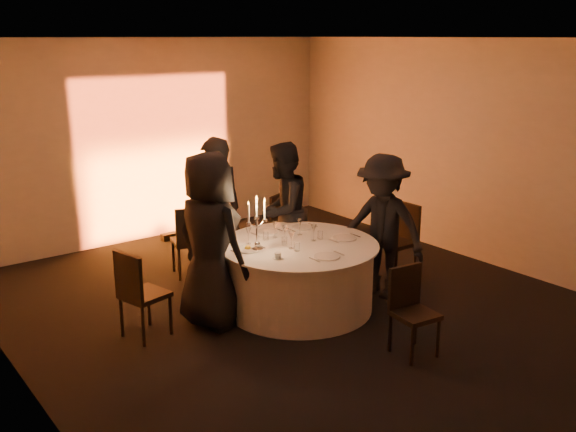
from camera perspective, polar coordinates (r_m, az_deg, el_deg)
floor at (r=7.47m, az=0.94°, el=-8.10°), size 7.00×7.00×0.00m
ceiling at (r=6.84m, az=1.06°, el=15.56°), size 7.00×7.00×0.00m
wall_back at (r=9.94m, az=-11.71°, el=6.62°), size 7.00×0.00×7.00m
wall_left at (r=5.71m, az=-23.36°, el=-1.05°), size 0.00×7.00×7.00m
wall_right at (r=9.14m, az=15.99°, el=5.55°), size 0.00×7.00×7.00m
uplighter_fixture at (r=10.00m, az=-10.49°, el=-1.80°), size 0.25×0.12×0.10m
banquet_table at (r=7.33m, az=0.95°, el=-5.35°), size 1.80×1.80×0.77m
chair_left at (r=6.73m, az=-13.18°, el=-6.43°), size 0.50×0.50×0.94m
chair_back_left at (r=8.31m, az=-8.68°, el=-1.88°), size 0.51×0.51×0.94m
chair_back_right at (r=8.85m, az=-1.46°, el=-0.58°), size 0.55×0.55×0.95m
chair_right at (r=8.39m, az=10.00°, el=-1.73°), size 0.42×0.42×0.95m
chair_front at (r=6.41m, az=10.84°, el=-7.83°), size 0.43×0.43×0.87m
guest_left at (r=6.77m, az=-6.97°, el=-2.22°), size 0.78×1.03×1.90m
guest_back_left at (r=8.01m, az=-6.49°, el=0.48°), size 0.76×0.59×1.85m
guest_back_right at (r=8.17m, az=-0.52°, el=0.50°), size 1.06×0.97×1.75m
guest_right at (r=7.61m, az=8.35°, el=-0.93°), size 0.93×1.25×1.72m
plate_left at (r=7.01m, az=-3.59°, el=-2.88°), size 0.36×0.29×0.08m
plate_back_left at (r=7.61m, az=-1.90°, el=-1.42°), size 0.36×0.25×0.01m
plate_back_right at (r=7.78m, az=1.26°, el=-1.02°), size 0.35×0.26×0.01m
plate_right at (r=7.41m, az=5.04°, el=-1.96°), size 0.36×0.28×0.01m
plate_front at (r=6.79m, az=3.48°, el=-3.61°), size 0.36×0.28×0.01m
coffee_cup at (r=6.72m, az=-0.91°, el=-3.56°), size 0.11×0.11×0.07m
candelabra at (r=6.93m, az=-2.77°, el=-1.37°), size 0.26×0.12×0.62m
wine_glass_a at (r=7.17m, az=-3.54°, el=-1.43°), size 0.07×0.07×0.19m
wine_glass_b at (r=7.38m, az=-1.18°, el=-0.91°), size 0.07×0.07×0.19m
wine_glass_c at (r=7.27m, az=2.31°, el=-1.17°), size 0.07×0.07×0.19m
wine_glass_d at (r=7.48m, az=1.05°, el=-0.68°), size 0.07×0.07×0.19m
wine_glass_e at (r=7.22m, az=-0.28°, el=-1.27°), size 0.07×0.07×0.19m
wine_glass_f at (r=7.00m, az=0.30°, el=-1.84°), size 0.07×0.07×0.19m
tumbler_a at (r=7.15m, az=-0.32°, el=-2.24°), size 0.07×0.07×0.09m
tumbler_b at (r=6.95m, az=0.80°, el=-2.76°), size 0.07×0.07×0.09m
tumbler_c at (r=7.32m, az=-1.99°, el=-1.80°), size 0.07×0.07×0.09m
tumbler_d at (r=7.37m, az=2.89°, el=-1.71°), size 0.07×0.07×0.09m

